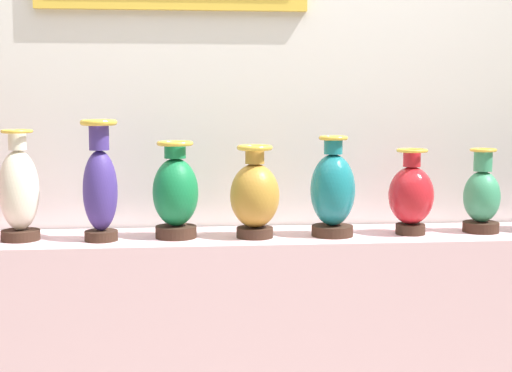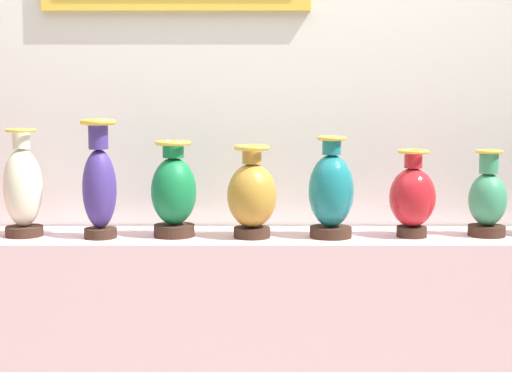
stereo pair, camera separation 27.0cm
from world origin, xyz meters
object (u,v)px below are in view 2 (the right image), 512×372
object	(u,v)px
vase_ivory	(25,189)
vase_teal	(333,193)
vase_ochre	(253,195)
vase_jade	(489,200)
vase_indigo	(101,184)
vase_crimson	(414,197)
vase_emerald	(175,193)

from	to	relation	value
vase_ivory	vase_teal	size ratio (longest dim) A/B	1.07
vase_ochre	vase_jade	world-z (taller)	vase_ochre
vase_ivory	vase_indigo	distance (m)	0.30
vase_ivory	vase_jade	world-z (taller)	vase_ivory
vase_crimson	vase_ochre	bearing A→B (deg)	-178.83
vase_emerald	vase_jade	size ratio (longest dim) A/B	1.11
vase_ochre	vase_teal	distance (m)	0.29
vase_indigo	vase_teal	world-z (taller)	vase_indigo
vase_teal	vase_jade	world-z (taller)	vase_teal
vase_ivory	vase_emerald	bearing A→B (deg)	-0.41
vase_indigo	vase_emerald	distance (m)	0.27
vase_crimson	vase_teal	bearing A→B (deg)	-178.54
vase_indigo	vase_ochre	bearing A→B (deg)	0.96
vase_emerald	vase_teal	bearing A→B (deg)	-1.74
vase_indigo	vase_crimson	xyz separation A→B (m)	(1.15, 0.02, -0.05)
vase_emerald	vase_ochre	xyz separation A→B (m)	(0.29, -0.02, -0.01)
vase_indigo	vase_jade	bearing A→B (deg)	1.59
vase_teal	vase_crimson	bearing A→B (deg)	1.46
vase_indigo	vase_ochre	distance (m)	0.56
vase_indigo	vase_teal	bearing A→B (deg)	0.93
vase_indigo	vase_ochre	xyz separation A→B (m)	(0.56, 0.01, -0.04)
vase_ochre	vase_crimson	distance (m)	0.60
vase_teal	vase_crimson	size ratio (longest dim) A/B	1.15
vase_ochre	vase_teal	xyz separation A→B (m)	(0.29, 0.00, 0.01)
vase_ivory	vase_indigo	world-z (taller)	vase_indigo
vase_ochre	vase_crimson	world-z (taller)	vase_ochre
vase_emerald	vase_crimson	size ratio (longest dim) A/B	1.10
vase_emerald	vase_ivory	bearing A→B (deg)	179.59
vase_ivory	vase_emerald	xyz separation A→B (m)	(0.56, -0.00, -0.01)
vase_indigo	vase_teal	distance (m)	0.85
vase_emerald	vase_teal	xyz separation A→B (m)	(0.58, -0.02, 0.00)
vase_indigo	vase_crimson	size ratio (longest dim) A/B	1.35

